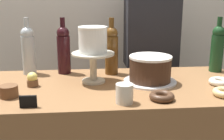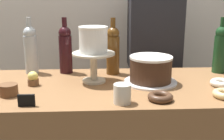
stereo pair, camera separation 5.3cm
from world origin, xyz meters
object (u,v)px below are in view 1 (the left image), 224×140
Objects in this scene: wine_bottle_dark_red at (64,49)px; coffee_cup_ceramic at (124,94)px; chocolate_round_cake at (150,68)px; wine_bottle_green at (217,48)px; wine_bottle_amber at (111,49)px; donut_chocolate at (162,96)px; barista_figure at (150,66)px; cookie_stack at (9,91)px; donut_sugar at (220,82)px; white_layer_cake at (93,40)px; cupcake_lemon at (32,80)px; cake_stand_pedestal at (93,62)px; price_sign_chalkboard at (28,102)px; wine_bottle_clear at (28,49)px.

coffee_cup_ceramic is at bearing -60.23° from wine_bottle_dark_red.
chocolate_round_cake is 0.68× the size of wine_bottle_green.
wine_bottle_amber is 0.48m from coffee_cup_ceramic.
donut_chocolate is 0.07× the size of barista_figure.
cookie_stack reaches higher than donut_chocolate.
donut_sugar is at bearing -25.70° from wine_bottle_amber.
wine_bottle_green is 1.00× the size of wine_bottle_dark_red.
white_layer_cake reaches higher than cupcake_lemon.
cupcake_lemon is at bearing 176.57° from donut_sugar.
wine_bottle_dark_red is at bearing 159.92° from donut_sugar.
white_layer_cake is at bearing -90.00° from cake_stand_pedestal.
wine_bottle_green is at bearing 11.81° from cake_stand_pedestal.
price_sign_chalkboard is (0.11, -0.13, -0.00)m from cookie_stack.
chocolate_round_cake is 0.26m from donut_chocolate.
cake_stand_pedestal is 0.34m from coffee_cup_ceramic.
cookie_stack is at bearing -144.88° from wine_bottle_amber.
cake_stand_pedestal is 0.12m from white_layer_cake.
wine_bottle_clear reaches higher than cake_stand_pedestal.
cupcake_lemon reaches higher than donut_chocolate.
chocolate_round_cake is 2.63× the size of cookie_stack.
cookie_stack is (-0.22, -0.39, -0.12)m from wine_bottle_dark_red.
wine_bottle_dark_red reaches higher than chocolate_round_cake.
wine_bottle_amber is 4.38× the size of cupcake_lemon.
donut_sugar is at bearing -16.52° from wine_bottle_clear.
cupcake_lemon is (-0.31, -0.05, -0.19)m from white_layer_cake.
wine_bottle_green reaches higher than donut_sugar.
wine_bottle_amber is 0.51m from barista_figure.
cookie_stack is (-0.39, -0.20, -0.08)m from cake_stand_pedestal.
cookie_stack is at bearing -153.33° from white_layer_cake.
cookie_stack reaches higher than price_sign_chalkboard.
price_sign_chalkboard is 0.82× the size of coffee_cup_ceramic.
wine_bottle_green is 1.00× the size of wine_bottle_clear.
donut_chocolate is (0.60, -0.24, -0.02)m from cupcake_lemon.
wine_bottle_amber is 3.83× the size of coffee_cup_ceramic.
chocolate_round_cake is 0.28m from wine_bottle_amber.
wine_bottle_clear is at bearing 177.82° from wine_bottle_green.
donut_chocolate is at bearing -36.36° from wine_bottle_clear.
wine_bottle_amber reaches higher than donut_sugar.
white_layer_cake is 0.76m from wine_bottle_green.
white_layer_cake is 0.27m from wine_bottle_dark_red.
wine_bottle_clear is 1.00× the size of wine_bottle_dark_red.
wine_bottle_dark_red is at bearing 130.62° from cake_stand_pedestal.
donut_chocolate is at bearing -46.41° from wine_bottle_dark_red.
cake_stand_pedestal is 0.68m from barista_figure.
donut_sugar is at bearing -3.43° from cupcake_lemon.
white_layer_cake is 0.46× the size of wine_bottle_clear.
barista_figure reaches higher than cookie_stack.
white_layer_cake is 0.42m from wine_bottle_clear.
chocolate_round_cake is 0.71m from cookie_stack.
coffee_cup_ceramic is (0.12, -0.31, -0.18)m from white_layer_cake.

